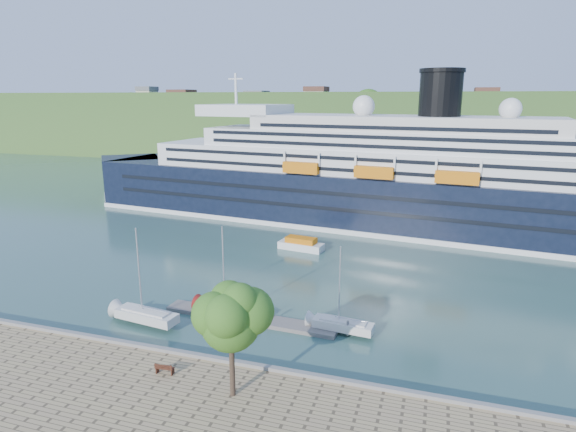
# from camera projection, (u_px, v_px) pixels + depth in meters

# --- Properties ---
(ground) EXTENTS (400.00, 400.00, 0.00)m
(ground) POSITION_uv_depth(u_px,v_px,m) (156.00, 358.00, 42.39)
(ground) COLOR #2F544C
(ground) RESTS_ON ground
(far_hillside) EXTENTS (400.00, 50.00, 24.00)m
(far_hillside) POSITION_uv_depth(u_px,v_px,m) (376.00, 127.00, 173.71)
(far_hillside) COLOR #2A4F1F
(far_hillside) RESTS_ON ground
(quay_coping) EXTENTS (220.00, 0.50, 0.30)m
(quay_coping) POSITION_uv_depth(u_px,v_px,m) (154.00, 348.00, 41.92)
(quay_coping) COLOR slate
(quay_coping) RESTS_ON promenade
(cruise_ship) EXTENTS (121.08, 30.72, 26.92)m
(cruise_ship) POSITION_uv_depth(u_px,v_px,m) (362.00, 149.00, 84.68)
(cruise_ship) COLOR black
(cruise_ship) RESTS_ON ground
(park_bench) EXTENTS (1.63, 0.79, 1.01)m
(park_bench) POSITION_uv_depth(u_px,v_px,m) (165.00, 368.00, 38.20)
(park_bench) COLOR #4C2315
(park_bench) RESTS_ON promenade
(promenade_tree) EXTENTS (5.82, 5.82, 9.64)m
(promenade_tree) POSITION_uv_depth(u_px,v_px,m) (231.00, 336.00, 34.40)
(promenade_tree) COLOR #2B5A17
(promenade_tree) RESTS_ON promenade
(floating_pontoon) EXTENTS (18.73, 3.18, 0.41)m
(floating_pontoon) POSITION_uv_depth(u_px,v_px,m) (249.00, 318.00, 49.63)
(floating_pontoon) COLOR slate
(floating_pontoon) RESTS_ON ground
(sailboat_white_near) EXTENTS (7.65, 2.97, 9.63)m
(sailboat_white_near) POSITION_uv_depth(u_px,v_px,m) (144.00, 280.00, 47.53)
(sailboat_white_near) COLOR silver
(sailboat_white_near) RESTS_ON ground
(sailboat_red) EXTENTS (7.56, 3.24, 9.46)m
(sailboat_red) POSITION_uv_depth(u_px,v_px,m) (228.00, 276.00, 48.80)
(sailboat_red) COLOR maroon
(sailboat_red) RESTS_ON ground
(sailboat_white_far) EXTENTS (6.65, 2.37, 8.42)m
(sailboat_white_far) POSITION_uv_depth(u_px,v_px,m) (344.00, 293.00, 45.91)
(sailboat_white_far) COLOR silver
(sailboat_white_far) RESTS_ON ground
(tender_launch) EXTENTS (7.19, 3.35, 1.91)m
(tender_launch) POSITION_uv_depth(u_px,v_px,m) (301.00, 243.00, 72.44)
(tender_launch) COLOR orange
(tender_launch) RESTS_ON ground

